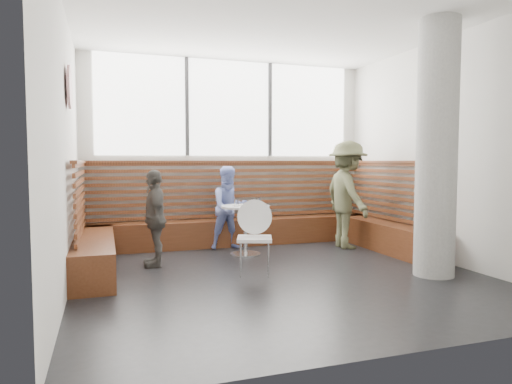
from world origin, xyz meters
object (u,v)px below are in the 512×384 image
object	(u,v)px
cafe_table	(245,220)
child_left	(155,218)
adult_man	(347,195)
cafe_chair	(253,231)
child_back	(230,208)
concrete_column	(437,149)

from	to	relation	value
cafe_table	child_left	world-z (taller)	child_left
cafe_table	adult_man	size ratio (longest dim) A/B	0.43
cafe_table	adult_man	world-z (taller)	adult_man
cafe_chair	child_back	distance (m)	1.71
adult_man	child_back	xyz separation A→B (m)	(-1.90, 0.51, -0.21)
cafe_chair	adult_man	size ratio (longest dim) A/B	0.53
cafe_chair	adult_man	bearing A→B (deg)	48.94
concrete_column	child_back	xyz separation A→B (m)	(-2.00, 2.51, -0.92)
concrete_column	cafe_chair	world-z (taller)	concrete_column
cafe_chair	child_left	bearing A→B (deg)	162.54
adult_man	child_back	bearing A→B (deg)	77.79
adult_man	child_left	distance (m)	3.22
adult_man	child_back	distance (m)	1.97
cafe_table	child_back	bearing A→B (deg)	100.70
child_left	cafe_chair	bearing A→B (deg)	56.31
cafe_table	cafe_chair	xyz separation A→B (m)	(-0.26, -1.15, 0.01)
cafe_chair	adult_man	xyz separation A→B (m)	(2.05, 1.19, 0.34)
concrete_column	cafe_table	xyz separation A→B (m)	(-1.90, 1.97, -1.05)
cafe_chair	child_left	distance (m)	1.43
cafe_chair	cafe_table	bearing A→B (deg)	96.19
cafe_table	cafe_chair	distance (m)	1.18
concrete_column	adult_man	xyz separation A→B (m)	(-0.11, 2.01, -0.71)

